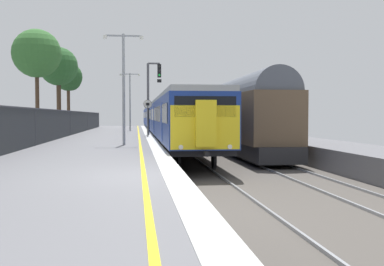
{
  "coord_description": "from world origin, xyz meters",
  "views": [
    {
      "loc": [
        -0.52,
        -11.05,
        1.47
      ],
      "look_at": [
        1.87,
        8.35,
        0.72
      ],
      "focal_mm": 42.17,
      "sensor_mm": 36.0,
      "label": 1
    }
  ],
  "objects_px": {
    "background_tree_right": "(37,55)",
    "commuter_train_at_platform": "(161,118)",
    "platform_lamp_mid": "(124,79)",
    "freight_train_adjacent_track": "(223,114)",
    "background_tree_centre": "(58,68)",
    "speed_limit_sign": "(148,113)",
    "platform_lamp_far": "(130,97)",
    "signal_gantry": "(151,90)",
    "background_tree_left": "(69,78)"
  },
  "relations": [
    {
      "from": "background_tree_right",
      "to": "commuter_train_at_platform",
      "type": "bearing_deg",
      "value": 45.41
    },
    {
      "from": "platform_lamp_mid",
      "to": "background_tree_right",
      "type": "bearing_deg",
      "value": 116.62
    },
    {
      "from": "commuter_train_at_platform",
      "to": "freight_train_adjacent_track",
      "type": "height_order",
      "value": "freight_train_adjacent_track"
    },
    {
      "from": "freight_train_adjacent_track",
      "to": "background_tree_centre",
      "type": "xyz_separation_m",
      "value": [
        -13.83,
        8.98,
        4.3
      ]
    },
    {
      "from": "speed_limit_sign",
      "to": "freight_train_adjacent_track",
      "type": "bearing_deg",
      "value": 26.79
    },
    {
      "from": "speed_limit_sign",
      "to": "platform_lamp_far",
      "type": "relative_size",
      "value": 0.45
    },
    {
      "from": "background_tree_centre",
      "to": "commuter_train_at_platform",
      "type": "bearing_deg",
      "value": 25.56
    },
    {
      "from": "speed_limit_sign",
      "to": "commuter_train_at_platform",
      "type": "bearing_deg",
      "value": 83.67
    },
    {
      "from": "background_tree_centre",
      "to": "background_tree_right",
      "type": "xyz_separation_m",
      "value": [
        -0.67,
        -5.95,
        0.36
      ]
    },
    {
      "from": "signal_gantry",
      "to": "platform_lamp_far",
      "type": "height_order",
      "value": "platform_lamp_far"
    },
    {
      "from": "background_tree_centre",
      "to": "platform_lamp_far",
      "type": "bearing_deg",
      "value": 14.5
    },
    {
      "from": "background_tree_centre",
      "to": "background_tree_right",
      "type": "distance_m",
      "value": 6.0
    },
    {
      "from": "freight_train_adjacent_track",
      "to": "commuter_train_at_platform",
      "type": "bearing_deg",
      "value": 106.32
    },
    {
      "from": "speed_limit_sign",
      "to": "platform_lamp_mid",
      "type": "distance_m",
      "value": 8.74
    },
    {
      "from": "freight_train_adjacent_track",
      "to": "background_tree_right",
      "type": "height_order",
      "value": "background_tree_right"
    },
    {
      "from": "freight_train_adjacent_track",
      "to": "platform_lamp_mid",
      "type": "height_order",
      "value": "platform_lamp_mid"
    },
    {
      "from": "platform_lamp_mid",
      "to": "background_tree_centre",
      "type": "height_order",
      "value": "background_tree_centre"
    },
    {
      "from": "speed_limit_sign",
      "to": "background_tree_centre",
      "type": "bearing_deg",
      "value": 123.77
    },
    {
      "from": "platform_lamp_mid",
      "to": "background_tree_centre",
      "type": "relative_size",
      "value": 0.71
    },
    {
      "from": "freight_train_adjacent_track",
      "to": "signal_gantry",
      "type": "bearing_deg",
      "value": -178.81
    },
    {
      "from": "platform_lamp_mid",
      "to": "platform_lamp_far",
      "type": "bearing_deg",
      "value": 90.0
    },
    {
      "from": "speed_limit_sign",
      "to": "signal_gantry",
      "type": "bearing_deg",
      "value": 82.85
    },
    {
      "from": "freight_train_adjacent_track",
      "to": "platform_lamp_far",
      "type": "xyz_separation_m",
      "value": [
        -7.26,
        10.68,
        1.72
      ]
    },
    {
      "from": "freight_train_adjacent_track",
      "to": "platform_lamp_far",
      "type": "relative_size",
      "value": 5.16
    },
    {
      "from": "commuter_train_at_platform",
      "to": "platform_lamp_mid",
      "type": "xyz_separation_m",
      "value": [
        -3.25,
        -25.09,
        2.02
      ]
    },
    {
      "from": "signal_gantry",
      "to": "background_tree_left",
      "type": "bearing_deg",
      "value": 116.88
    },
    {
      "from": "commuter_train_at_platform",
      "to": "platform_lamp_far",
      "type": "distance_m",
      "value": 4.89
    },
    {
      "from": "background_tree_centre",
      "to": "background_tree_right",
      "type": "bearing_deg",
      "value": -96.43
    },
    {
      "from": "freight_train_adjacent_track",
      "to": "signal_gantry",
      "type": "xyz_separation_m",
      "value": [
        -5.49,
        -0.11,
        1.77
      ]
    },
    {
      "from": "signal_gantry",
      "to": "background_tree_centre",
      "type": "xyz_separation_m",
      "value": [
        -8.33,
        9.09,
        2.52
      ]
    },
    {
      "from": "platform_lamp_mid",
      "to": "freight_train_adjacent_track",
      "type": "bearing_deg",
      "value": 57.56
    },
    {
      "from": "platform_lamp_mid",
      "to": "background_tree_left",
      "type": "height_order",
      "value": "background_tree_left"
    },
    {
      "from": "speed_limit_sign",
      "to": "background_tree_right",
      "type": "distance_m",
      "value": 11.49
    },
    {
      "from": "speed_limit_sign",
      "to": "platform_lamp_mid",
      "type": "relative_size",
      "value": 0.46
    },
    {
      "from": "platform_lamp_far",
      "to": "background_tree_right",
      "type": "height_order",
      "value": "background_tree_right"
    },
    {
      "from": "commuter_train_at_platform",
      "to": "signal_gantry",
      "type": "distance_m",
      "value": 14.03
    },
    {
      "from": "background_tree_centre",
      "to": "background_tree_right",
      "type": "relative_size",
      "value": 0.94
    },
    {
      "from": "freight_train_adjacent_track",
      "to": "background_tree_left",
      "type": "xyz_separation_m",
      "value": [
        -13.98,
        16.62,
        3.96
      ]
    },
    {
      "from": "speed_limit_sign",
      "to": "background_tree_left",
      "type": "height_order",
      "value": "background_tree_left"
    },
    {
      "from": "platform_lamp_far",
      "to": "background_tree_left",
      "type": "relative_size",
      "value": 0.78
    },
    {
      "from": "speed_limit_sign",
      "to": "background_tree_centre",
      "type": "relative_size",
      "value": 0.33
    },
    {
      "from": "commuter_train_at_platform",
      "to": "platform_lamp_mid",
      "type": "distance_m",
      "value": 25.38
    },
    {
      "from": "background_tree_right",
      "to": "background_tree_left",
      "type": "bearing_deg",
      "value": 87.81
    },
    {
      "from": "background_tree_right",
      "to": "freight_train_adjacent_track",
      "type": "bearing_deg",
      "value": -11.81
    },
    {
      "from": "freight_train_adjacent_track",
      "to": "background_tree_centre",
      "type": "distance_m",
      "value": 17.04
    },
    {
      "from": "signal_gantry",
      "to": "background_tree_left",
      "type": "xyz_separation_m",
      "value": [
        -8.48,
        16.74,
        2.18
      ]
    },
    {
      "from": "speed_limit_sign",
      "to": "platform_lamp_far",
      "type": "bearing_deg",
      "value": 95.9
    },
    {
      "from": "speed_limit_sign",
      "to": "background_tree_left",
      "type": "bearing_deg",
      "value": 112.55
    },
    {
      "from": "platform_lamp_far",
      "to": "background_tree_right",
      "type": "relative_size",
      "value": 0.68
    },
    {
      "from": "commuter_train_at_platform",
      "to": "background_tree_right",
      "type": "distance_m",
      "value": 15.77
    }
  ]
}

